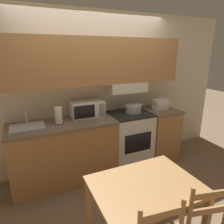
{
  "coord_description": "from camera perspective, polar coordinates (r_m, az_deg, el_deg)",
  "views": [
    {
      "loc": [
        -1.1,
        -3.09,
        1.93
      ],
      "look_at": [
        0.05,
        -0.56,
        1.09
      ],
      "focal_mm": 32.0,
      "sensor_mm": 36.0,
      "label": 1
    }
  ],
  "objects": [
    {
      "name": "stove_range",
      "position": [
        3.53,
        4.89,
        -7.59
      ],
      "size": [
        0.69,
        0.6,
        0.94
      ],
      "color": "white",
      "rests_on": "ground_plane"
    },
    {
      "name": "ground_plane",
      "position": [
        3.81,
        -4.32,
        -13.61
      ],
      "size": [
        16.0,
        16.0,
        0.0
      ],
      "primitive_type": "plane",
      "color": "#7F664C"
    },
    {
      "name": "dining_table",
      "position": [
        2.09,
        9.48,
        -22.05
      ],
      "size": [
        1.01,
        0.75,
        0.73
      ],
      "color": "#B27F4C",
      "rests_on": "ground_plane"
    },
    {
      "name": "microwave",
      "position": [
        3.18,
        -7.18,
        0.93
      ],
      "size": [
        0.52,
        0.3,
        0.25
      ],
      "color": "white",
      "rests_on": "lower_counter_main"
    },
    {
      "name": "lower_counter_main",
      "position": [
        3.17,
        -13.34,
        -11.01
      ],
      "size": [
        1.55,
        0.64,
        0.94
      ],
      "color": "#B27A47",
      "rests_on": "ground_plane"
    },
    {
      "name": "wall_back",
      "position": [
        3.25,
        -4.27,
        9.6
      ],
      "size": [
        5.18,
        0.38,
        2.55
      ],
      "color": "silver",
      "rests_on": "ground_plane"
    },
    {
      "name": "paper_towel_roll",
      "position": [
        2.94,
        -15.05,
        -1.01
      ],
      "size": [
        0.12,
        0.12,
        0.24
      ],
      "color": "black",
      "rests_on": "lower_counter_main"
    },
    {
      "name": "cooking_pot",
      "position": [
        3.4,
        6.15,
        1.15
      ],
      "size": [
        0.36,
        0.28,
        0.14
      ],
      "color": "#B7BABF",
      "rests_on": "stove_range"
    },
    {
      "name": "toaster",
      "position": [
        3.65,
        13.69,
        2.13
      ],
      "size": [
        0.25,
        0.19,
        0.18
      ],
      "color": "white",
      "rests_on": "lower_counter_right_stub"
    },
    {
      "name": "lower_counter_right_stub",
      "position": [
        3.85,
        13.19,
        -5.87
      ],
      "size": [
        0.55,
        0.64,
        0.94
      ],
      "color": "#B27A47",
      "rests_on": "ground_plane"
    },
    {
      "name": "sink_basin",
      "position": [
        2.94,
        -23.02,
        -3.87
      ],
      "size": [
        0.45,
        0.34,
        0.24
      ],
      "color": "#B7BABF",
      "rests_on": "lower_counter_main"
    }
  ]
}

